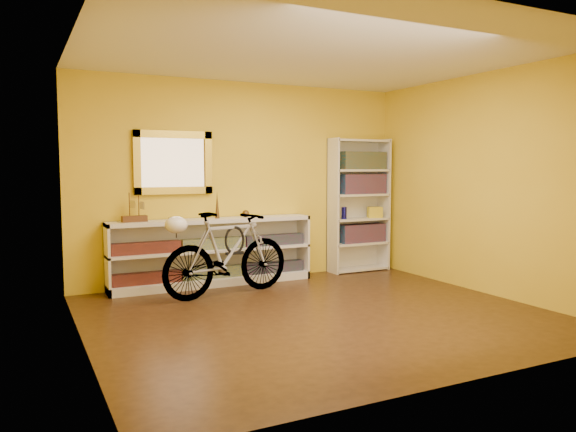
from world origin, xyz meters
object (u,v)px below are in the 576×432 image
console_unit (213,252)px  bicycle (227,253)px  bookcase (359,205)px  helmet (176,225)px

console_unit → bicycle: bicycle is taller
console_unit → bookcase: 2.27m
console_unit → bookcase: bearing=0.6°
console_unit → bookcase: (2.21, 0.03, 0.52)m
bicycle → console_unit: bearing=-13.1°
bookcase → helmet: (-2.87, -0.74, -0.08)m
bookcase → bicycle: 2.37m
bicycle → helmet: (-0.63, -0.12, 0.37)m
console_unit → helmet: bearing=-132.5°
bicycle → bookcase: bearing=-84.9°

